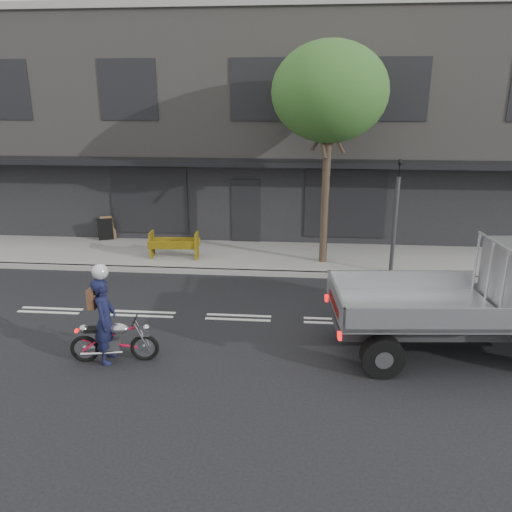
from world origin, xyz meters
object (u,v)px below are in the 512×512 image
object	(u,v)px
sandwich_board	(106,229)
street_tree	(330,93)
motorcycle	(114,340)
rider	(105,320)
construction_barrier	(172,246)
traffic_light_pole	(395,223)

from	to	relation	value
sandwich_board	street_tree	bearing A→B (deg)	-32.85
sandwich_board	motorcycle	bearing A→B (deg)	-88.20
motorcycle	rider	distance (m)	0.44
street_tree	sandwich_board	size ratio (longest dim) A/B	8.01
street_tree	construction_barrier	bearing A→B (deg)	-176.67
motorcycle	construction_barrier	size ratio (longest dim) A/B	1.12
sandwich_board	traffic_light_pole	bearing A→B (deg)	-35.11
traffic_light_pole	motorcycle	xyz separation A→B (m)	(-6.45, -5.64, -1.18)
construction_barrier	rider	bearing A→B (deg)	-88.03
motorcycle	construction_barrier	bearing A→B (deg)	85.71
traffic_light_pole	street_tree	bearing A→B (deg)	156.97
construction_barrier	sandwich_board	xyz separation A→B (m)	(-2.99, 2.00, -0.03)
street_tree	construction_barrier	world-z (taller)	street_tree
rider	construction_barrier	size ratio (longest dim) A/B	1.12
traffic_light_pole	motorcycle	distance (m)	8.65
construction_barrier	traffic_light_pole	bearing A→B (deg)	-4.78
traffic_light_pole	sandwich_board	xyz separation A→B (m)	(-9.80, 2.57, -1.08)
motorcycle	street_tree	bearing A→B (deg)	47.94
traffic_light_pole	motorcycle	bearing A→B (deg)	-138.81
rider	sandwich_board	world-z (taller)	rider
traffic_light_pole	construction_barrier	bearing A→B (deg)	175.22
rider	sandwich_board	xyz separation A→B (m)	(-3.20, 8.21, -0.32)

